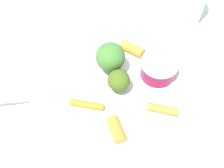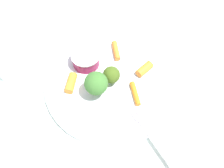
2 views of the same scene
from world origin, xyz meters
name	(u,v)px [view 2 (image 2 of 2)]	position (x,y,z in m)	size (l,w,h in m)	color
ground_plane	(111,85)	(0.00, 0.00, 0.00)	(2.40, 2.40, 0.00)	white
plate	(111,83)	(0.00, 0.00, 0.01)	(0.28, 0.28, 0.01)	white
sauce_cup	(86,59)	(0.07, 0.01, 0.03)	(0.06, 0.06, 0.03)	maroon
broccoli_floret_0	(111,74)	(0.00, 0.00, 0.04)	(0.03, 0.03, 0.04)	#85BD62
broccoli_floret_1	(96,83)	(0.00, 0.04, 0.05)	(0.05, 0.05, 0.06)	#91AE5A
carrot_stick_0	(116,51)	(0.05, -0.06, 0.02)	(0.01, 0.01, 0.05)	orange
carrot_stick_1	(144,69)	(-0.03, -0.07, 0.02)	(0.02, 0.02, 0.04)	orange
carrot_stick_2	(135,94)	(-0.06, -0.01, 0.02)	(0.01, 0.01, 0.05)	orange
carrot_stick_3	(71,83)	(0.05, 0.07, 0.02)	(0.02, 0.02, 0.04)	orange
fork	(159,148)	(-0.16, 0.03, 0.01)	(0.18, 0.04, 0.00)	#B9AEB9
drinking_glass	(7,53)	(0.17, 0.13, 0.05)	(0.08, 0.08, 0.11)	silver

